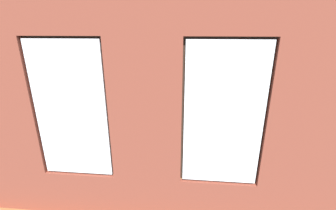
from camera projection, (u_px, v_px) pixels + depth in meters
name	position (u px, v px, depth m)	size (l,w,h in m)	color
ground_plane	(167.00, 138.00, 6.17)	(6.41, 6.28, 0.10)	brown
brick_wall_with_windows	(146.00, 122.00, 3.03)	(5.81, 0.30, 3.27)	brown
white_wall_right	(54.00, 77.00, 5.69)	(0.10, 5.28, 3.27)	silver
couch_by_window	(112.00, 170.00, 4.13)	(1.71, 0.87, 0.80)	black
couch_left	(253.00, 132.00, 5.66)	(1.00, 1.93, 0.80)	black
coffee_table	(176.00, 126.00, 5.88)	(1.31, 0.74, 0.42)	tan
cup_ceramic	(160.00, 124.00, 5.78)	(0.08, 0.08, 0.10)	silver
candle_jar	(170.00, 121.00, 5.95)	(0.08, 0.08, 0.10)	#B7333D
table_plant_small	(176.00, 119.00, 5.81)	(0.17, 0.17, 0.27)	brown
remote_black	(190.00, 123.00, 5.95)	(0.05, 0.17, 0.02)	black
remote_gray	(179.00, 126.00, 5.74)	(0.05, 0.17, 0.02)	#59595B
media_console	(77.00, 122.00, 6.33)	(1.26, 0.42, 0.57)	black
tv_flatscreen	(73.00, 99.00, 6.11)	(1.24, 0.20, 0.80)	black
papasan_chair	(157.00, 100.00, 7.73)	(1.09, 1.09, 0.69)	olive
potted_plant_corner_near_left	(240.00, 98.00, 7.79)	(0.53, 0.53, 0.73)	#47423D
potted_plant_between_couches	(183.00, 153.00, 3.92)	(0.83, 0.90, 1.17)	#9E5638
potted_plant_corner_far_left	(296.00, 172.00, 3.67)	(0.56, 0.56, 0.95)	gray
potted_plant_foreground_right	(111.00, 94.00, 8.15)	(0.63, 0.63, 0.79)	beige
potted_plant_near_tv	(75.00, 125.00, 5.14)	(1.17, 1.13, 1.34)	brown
potted_plant_by_left_couch	(228.00, 107.00, 6.95)	(0.41, 0.41, 0.70)	#9E5638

